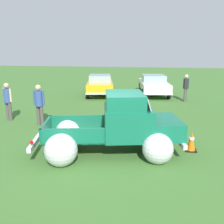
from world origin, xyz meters
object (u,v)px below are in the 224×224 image
object	(u,v)px
spectator_2	(8,99)
vintage_pickup_truck	(119,129)
show_car_0	(100,84)
spectator_0	(39,102)
spectator_1	(186,86)
lane_cone_0	(191,142)
show_car_1	(154,84)

from	to	relation	value
spectator_2	vintage_pickup_truck	bearing A→B (deg)	-96.16
vintage_pickup_truck	show_car_0	xyz separation A→B (m)	(-2.92, 10.10, 0.03)
vintage_pickup_truck	spectator_0	size ratio (longest dim) A/B	2.76
spectator_1	lane_cone_0	size ratio (longest dim) A/B	2.73
spectator_2	spectator_0	bearing A→B (deg)	-85.78
show_car_0	spectator_0	xyz separation A→B (m)	(-0.88, -7.93, 0.24)
spectator_1	show_car_1	bearing A→B (deg)	-23.79
show_car_0	lane_cone_0	bearing A→B (deg)	16.29
show_car_0	spectator_1	size ratio (longest dim) A/B	2.75
show_car_0	spectator_1	bearing A→B (deg)	63.73
spectator_0	lane_cone_0	bearing A→B (deg)	-98.40
show_car_0	lane_cone_0	size ratio (longest dim) A/B	7.51
show_car_0	spectator_2	world-z (taller)	spectator_2
vintage_pickup_truck	spectator_0	xyz separation A→B (m)	(-3.80, 2.17, 0.27)
spectator_1	spectator_2	distance (m)	10.45
spectator_1	spectator_0	bearing A→B (deg)	65.11
show_car_1	spectator_1	distance (m)	2.91
spectator_0	spectator_2	size ratio (longest dim) A/B	1.02
spectator_0	lane_cone_0	distance (m)	6.41
spectator_1	vintage_pickup_truck	bearing A→B (deg)	92.47
show_car_1	spectator_2	bearing A→B (deg)	-47.22
show_car_0	show_car_1	xyz separation A→B (m)	(3.89, 0.58, 0.00)
spectator_0	spectator_2	distance (m)	1.85
show_car_1	spectator_2	distance (m)	10.37
lane_cone_0	spectator_2	bearing A→B (deg)	164.18
spectator_1	spectator_2	xyz separation A→B (m)	(-8.59, -5.96, 0.03)
vintage_pickup_truck	show_car_0	distance (m)	10.51
vintage_pickup_truck	spectator_2	world-z (taller)	vintage_pickup_truck
show_car_0	spectator_0	world-z (taller)	spectator_0
spectator_0	lane_cone_0	world-z (taller)	spectator_0
show_car_1	lane_cone_0	size ratio (longest dim) A/B	7.58
show_car_1	spectator_0	xyz separation A→B (m)	(-4.76, -8.51, 0.24)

